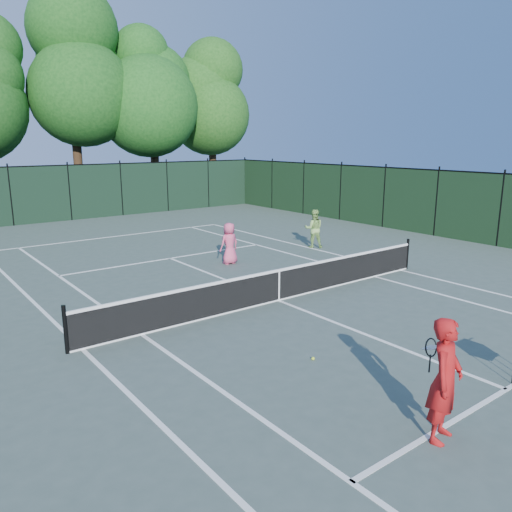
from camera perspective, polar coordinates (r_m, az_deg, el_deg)
ground at (r=14.00m, az=2.60°, el=-5.11°), size 90.00×90.00×0.00m
sideline_doubles_left at (r=11.50m, az=-19.21°, el=-10.04°), size 0.10×23.77×0.01m
sideline_doubles_right at (r=17.89m, az=16.20°, el=-1.55°), size 0.10×23.77×0.01m
sideline_singles_left at (r=11.94m, az=-12.91°, el=-8.75°), size 0.10×23.77×0.01m
sideline_singles_right at (r=16.84m, az=13.41°, el=-2.30°), size 0.10×23.77×0.01m
baseline_far at (r=24.06m, az=-15.90°, el=2.16°), size 10.97×0.10×0.01m
service_line_near at (r=10.34m, az=26.71°, el=-13.44°), size 8.23×0.10×0.01m
service_line_far at (r=19.16m, az=-9.78°, el=-0.26°), size 8.23×0.10×0.01m
center_service_line at (r=14.00m, az=2.60°, el=-5.10°), size 0.10×12.80×0.01m
tennis_net at (r=13.86m, az=2.62°, el=-3.24°), size 11.69×0.09×1.06m
fence_far at (r=29.58m, az=-20.53°, el=6.74°), size 24.00×0.05×3.00m
fence_right at (r=23.13m, az=26.17°, el=4.65°), size 0.05×36.00×3.00m
tree_3 at (r=34.45m, az=-20.49°, el=20.09°), size 7.00×7.00×14.45m
tree_4 at (r=35.58m, az=-11.88°, el=18.96°), size 6.20×6.20×12.97m
tree_5 at (r=38.41m, az=-5.12°, el=18.09°), size 5.80×5.80×12.23m
coach at (r=8.02m, az=20.80°, el=-13.11°), size 0.87×0.85×1.91m
player_pink at (r=17.94m, az=-3.06°, el=1.45°), size 0.75×0.50×1.50m
player_green at (r=20.80m, az=6.62°, el=3.13°), size 0.98×0.95×1.59m
loose_ball_midcourt at (r=10.45m, az=6.53°, el=-11.56°), size 0.07×0.07×0.07m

